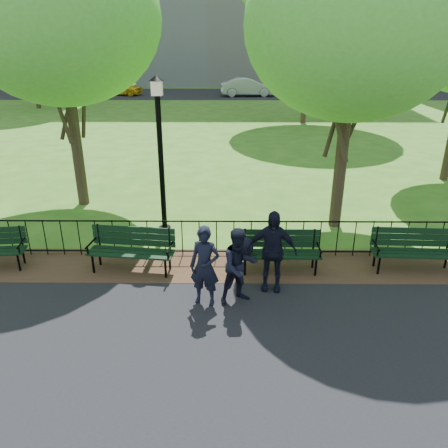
{
  "coord_description": "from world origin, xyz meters",
  "views": [
    {
      "loc": [
        -0.35,
        -7.19,
        4.72
      ],
      "look_at": [
        -0.42,
        1.5,
        1.03
      ],
      "focal_mm": 35.0,
      "sensor_mm": 36.0,
      "label": 1
    }
  ],
  "objects_px": {
    "lamppost": "(161,152)",
    "tree_near_w": "(59,17)",
    "person_right": "(272,251)",
    "person_mid": "(239,266)",
    "park_bench_right_a": "(414,245)",
    "park_bench_left_a": "(132,245)",
    "tree_near_e": "(356,25)",
    "sedan_dark": "(350,87)",
    "taxi": "(120,87)",
    "park_bench_main": "(266,247)",
    "person_left": "(205,266)",
    "tree_far_w": "(22,4)",
    "sedan_silver": "(248,87)"
  },
  "relations": [
    {
      "from": "park_bench_right_a",
      "to": "sedan_dark",
      "type": "relative_size",
      "value": 0.38
    },
    {
      "from": "lamppost",
      "to": "tree_far_w",
      "type": "distance_m",
      "value": 26.09
    },
    {
      "from": "person_mid",
      "to": "lamppost",
      "type": "bearing_deg",
      "value": 96.29
    },
    {
      "from": "tree_far_w",
      "to": "person_mid",
      "type": "bearing_deg",
      "value": -61.04
    },
    {
      "from": "tree_near_w",
      "to": "person_right",
      "type": "height_order",
      "value": "tree_near_w"
    },
    {
      "from": "park_bench_right_a",
      "to": "park_bench_left_a",
      "type": "bearing_deg",
      "value": -176.7
    },
    {
      "from": "lamppost",
      "to": "person_right",
      "type": "distance_m",
      "value": 3.97
    },
    {
      "from": "lamppost",
      "to": "sedan_dark",
      "type": "xyz_separation_m",
      "value": [
        12.74,
        30.74,
        -1.45
      ]
    },
    {
      "from": "lamppost",
      "to": "tree_far_w",
      "type": "height_order",
      "value": "tree_far_w"
    },
    {
      "from": "tree_near_e",
      "to": "person_mid",
      "type": "height_order",
      "value": "tree_near_e"
    },
    {
      "from": "park_bench_left_a",
      "to": "tree_near_e",
      "type": "distance_m",
      "value": 7.15
    },
    {
      "from": "park_bench_main",
      "to": "person_left",
      "type": "height_order",
      "value": "person_left"
    },
    {
      "from": "park_bench_left_a",
      "to": "tree_far_w",
      "type": "bearing_deg",
      "value": 122.79
    },
    {
      "from": "park_bench_right_a",
      "to": "lamppost",
      "type": "xyz_separation_m",
      "value": [
        -5.71,
        1.93,
        1.58
      ]
    },
    {
      "from": "park_bench_main",
      "to": "park_bench_right_a",
      "type": "height_order",
      "value": "park_bench_right_a"
    },
    {
      "from": "tree_near_e",
      "to": "park_bench_right_a",
      "type": "bearing_deg",
      "value": -65.87
    },
    {
      "from": "tree_near_e",
      "to": "taxi",
      "type": "height_order",
      "value": "tree_near_e"
    },
    {
      "from": "sedan_dark",
      "to": "person_mid",
      "type": "bearing_deg",
      "value": 150.71
    },
    {
      "from": "park_bench_main",
      "to": "park_bench_left_a",
      "type": "distance_m",
      "value": 2.91
    },
    {
      "from": "park_bench_left_a",
      "to": "person_left",
      "type": "relative_size",
      "value": 1.2
    },
    {
      "from": "person_mid",
      "to": "park_bench_right_a",
      "type": "bearing_deg",
      "value": -4.67
    },
    {
      "from": "tree_near_e",
      "to": "tree_far_w",
      "type": "relative_size",
      "value": 0.72
    },
    {
      "from": "park_bench_left_a",
      "to": "person_mid",
      "type": "xyz_separation_m",
      "value": [
        2.3,
        -1.27,
        0.17
      ]
    },
    {
      "from": "park_bench_main",
      "to": "tree_near_e",
      "type": "height_order",
      "value": "tree_near_e"
    },
    {
      "from": "park_bench_main",
      "to": "lamppost",
      "type": "height_order",
      "value": "lamppost"
    },
    {
      "from": "tree_near_e",
      "to": "person_left",
      "type": "height_order",
      "value": "tree_near_e"
    },
    {
      "from": "person_left",
      "to": "sedan_silver",
      "type": "height_order",
      "value": "sedan_silver"
    },
    {
      "from": "person_right",
      "to": "person_mid",
      "type": "bearing_deg",
      "value": -134.95
    },
    {
      "from": "tree_near_w",
      "to": "tree_near_e",
      "type": "xyz_separation_m",
      "value": [
        7.41,
        -1.65,
        -0.23
      ]
    },
    {
      "from": "park_bench_left_a",
      "to": "tree_near_w",
      "type": "relative_size",
      "value": 0.25
    },
    {
      "from": "person_mid",
      "to": "person_left",
      "type": "bearing_deg",
      "value": 161.69
    },
    {
      "from": "tree_near_w",
      "to": "person_mid",
      "type": "xyz_separation_m",
      "value": [
        4.7,
        -5.47,
        -4.47
      ]
    },
    {
      "from": "lamppost",
      "to": "person_mid",
      "type": "relative_size",
      "value": 2.61
    },
    {
      "from": "tree_near_e",
      "to": "sedan_silver",
      "type": "height_order",
      "value": "tree_near_e"
    },
    {
      "from": "sedan_silver",
      "to": "park_bench_main",
      "type": "bearing_deg",
      "value": 174.99
    },
    {
      "from": "tree_near_w",
      "to": "sedan_dark",
      "type": "relative_size",
      "value": 1.58
    },
    {
      "from": "lamppost",
      "to": "sedan_silver",
      "type": "bearing_deg",
      "value": 83.49
    },
    {
      "from": "park_bench_right_a",
      "to": "taxi",
      "type": "height_order",
      "value": "taxi"
    },
    {
      "from": "sedan_silver",
      "to": "person_left",
      "type": "bearing_deg",
      "value": 172.88
    },
    {
      "from": "sedan_dark",
      "to": "park_bench_right_a",
      "type": "bearing_deg",
      "value": 156.28
    },
    {
      "from": "park_bench_main",
      "to": "taxi",
      "type": "xyz_separation_m",
      "value": [
        -10.65,
        32.68,
        0.1
      ]
    },
    {
      "from": "tree_near_e",
      "to": "sedan_dark",
      "type": "bearing_deg",
      "value": 74.89
    },
    {
      "from": "lamppost",
      "to": "tree_near_w",
      "type": "relative_size",
      "value": 0.52
    },
    {
      "from": "park_bench_main",
      "to": "person_left",
      "type": "xyz_separation_m",
      "value": [
        -1.26,
        -1.25,
        0.2
      ]
    },
    {
      "from": "park_bench_left_a",
      "to": "taxi",
      "type": "height_order",
      "value": "taxi"
    },
    {
      "from": "person_right",
      "to": "sedan_dark",
      "type": "bearing_deg",
      "value": 81.51
    },
    {
      "from": "tree_near_w",
      "to": "person_mid",
      "type": "distance_m",
      "value": 8.49
    },
    {
      "from": "sedan_dark",
      "to": "taxi",
      "type": "bearing_deg",
      "value": 78.77
    },
    {
      "from": "park_bench_left_a",
      "to": "sedan_dark",
      "type": "distance_m",
      "value": 35.28
    },
    {
      "from": "lamppost",
      "to": "tree_far_w",
      "type": "relative_size",
      "value": 0.4
    }
  ]
}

